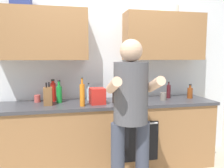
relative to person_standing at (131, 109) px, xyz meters
The scene contains 17 objects.
ground_plane 1.24m from the person_standing, 94.94° to the left, with size 12.00×12.00×0.00m, color #B2A893.
back_wall_unit 1.16m from the person_standing, 93.77° to the left, with size 4.00×0.38×2.50m.
counter 0.93m from the person_standing, 94.87° to the left, with size 2.84×0.67×0.90m.
person_standing is the anchor object (origin of this frame).
bottle_juice 0.73m from the person_standing, 126.36° to the left, with size 0.06×0.06×0.35m.
bottle_water 1.01m from the person_standing, 107.94° to the left, with size 0.06×0.06×0.23m.
bottle_soy 0.70m from the person_standing, 90.25° to the left, with size 0.06×0.06×0.27m.
bottle_vinegar 1.38m from the person_standing, 35.25° to the left, with size 0.08×0.08×0.20m.
bottle_soda 1.12m from the person_standing, 129.17° to the left, with size 0.07×0.07×0.29m.
bottle_syrup 0.94m from the person_standing, 86.20° to the left, with size 0.08×0.08×0.25m.
bottle_wine 1.21m from the person_standing, 46.47° to the left, with size 0.06×0.06×0.23m.
bottle_hotsauce 1.25m from the person_standing, 128.98° to the left, with size 0.07×0.07×0.30m.
cup_stoneware 1.01m from the person_standing, 47.04° to the left, with size 0.08×0.08×0.11m, color slate.
cup_ceramic 1.38m from the person_standing, 135.84° to the left, with size 0.08×0.08×0.09m, color #BF4C47.
mixing_bowl 0.74m from the person_standing, 69.12° to the left, with size 0.21×0.21×0.09m, color silver.
knife_block 1.12m from the person_standing, 138.56° to the left, with size 0.10×0.14×0.28m.
grocery_bag_crisps 0.73m from the person_standing, 108.66° to the left, with size 0.18×0.20×0.20m, color red.
Camera 1 is at (-0.58, -2.88, 1.49)m, focal length 36.47 mm.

